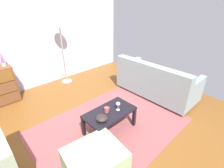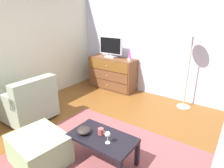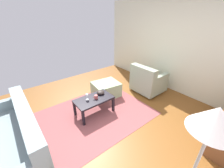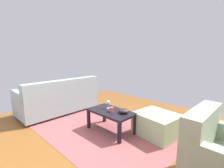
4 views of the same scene
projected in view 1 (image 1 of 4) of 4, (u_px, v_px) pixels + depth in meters
name	position (u px, v px, depth m)	size (l,w,h in m)	color
ground_plane	(95.00, 127.00, 2.99)	(5.31, 5.17, 0.05)	brown
wall_accent_rear	(32.00, 37.00, 3.92)	(5.31, 0.12, 2.51)	silver
area_rug	(110.00, 126.00, 2.97)	(2.60, 1.90, 0.01)	#8D4849
lava_lamp	(2.00, 59.00, 3.34)	(0.09, 0.09, 0.33)	#B7B7BC
coffee_table	(110.00, 114.00, 2.73)	(0.86, 0.48, 0.40)	black
wine_glass	(118.00, 104.00, 2.69)	(0.07, 0.07, 0.16)	silver
mug	(107.00, 110.00, 2.68)	(0.11, 0.08, 0.08)	#AF4C49
bowl_decorative	(102.00, 118.00, 2.49)	(0.18, 0.18, 0.08)	#2C2320
couch_large	(155.00, 82.00, 3.83)	(0.85, 1.83, 0.84)	#332319
ottoman	(95.00, 163.00, 2.08)	(0.70, 0.60, 0.40)	#92B181
standing_lamp	(60.00, 29.00, 3.96)	(0.32, 0.32, 1.66)	#A59E8C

